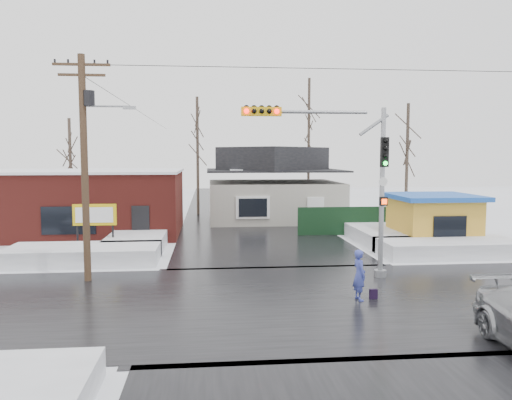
{
  "coord_description": "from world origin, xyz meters",
  "views": [
    {
      "loc": [
        -3.11,
        -16.86,
        5.07
      ],
      "look_at": [
        -0.91,
        6.12,
        3.0
      ],
      "focal_mm": 35.0,
      "sensor_mm": 36.0,
      "label": 1
    }
  ],
  "objects": [
    {
      "name": "tree_far_west",
      "position": [
        -14.0,
        24.0,
        6.36
      ],
      "size": [
        3.0,
        3.0,
        8.0
      ],
      "color": "#332821",
      "rests_on": "ground"
    },
    {
      "name": "brick_building",
      "position": [
        -11.0,
        15.99,
        2.08
      ],
      "size": [
        12.2,
        8.2,
        4.12
      ],
      "color": "maroon",
      "rests_on": "ground"
    },
    {
      "name": "snowbank_ne",
      "position": [
        9.0,
        7.0,
        0.4
      ],
      "size": [
        7.0,
        3.0,
        0.8
      ],
      "primitive_type": "cube",
      "color": "white",
      "rests_on": "ground"
    },
    {
      "name": "marquee_sign",
      "position": [
        -9.0,
        9.49,
        1.92
      ],
      "size": [
        2.2,
        0.21,
        2.55
      ],
      "color": "black",
      "rests_on": "ground"
    },
    {
      "name": "house",
      "position": [
        2.0,
        22.0,
        2.62
      ],
      "size": [
        10.4,
        8.4,
        5.76
      ],
      "color": "#A8A498",
      "rests_on": "ground"
    },
    {
      "name": "tree_far_left",
      "position": [
        -4.0,
        26.0,
        7.95
      ],
      "size": [
        3.0,
        3.0,
        10.0
      ],
      "color": "#332821",
      "rests_on": "ground"
    },
    {
      "name": "fence",
      "position": [
        6.5,
        14.0,
        0.9
      ],
      "size": [
        8.0,
        0.12,
        1.8
      ],
      "primitive_type": "cube",
      "color": "black",
      "rests_on": "ground"
    },
    {
      "name": "shopping_bag",
      "position": [
        2.65,
        -0.13,
        0.17
      ],
      "size": [
        0.29,
        0.13,
        0.35
      ],
      "primitive_type": "cube",
      "rotation": [
        0.0,
        0.0,
        0.05
      ],
      "color": "black",
      "rests_on": "ground"
    },
    {
      "name": "traffic_signal",
      "position": [
        2.43,
        2.97,
        4.54
      ],
      "size": [
        6.05,
        0.68,
        7.0
      ],
      "color": "gray",
      "rests_on": "ground"
    },
    {
      "name": "tree_far_right",
      "position": [
        12.0,
        20.0,
        7.16
      ],
      "size": [
        3.0,
        3.0,
        9.0
      ],
      "color": "#332821",
      "rests_on": "ground"
    },
    {
      "name": "utility_pole",
      "position": [
        -7.93,
        3.5,
        5.11
      ],
      "size": [
        3.15,
        0.44,
        9.0
      ],
      "color": "#382619",
      "rests_on": "ground"
    },
    {
      "name": "road_ns",
      "position": [
        0.0,
        0.0,
        0.01
      ],
      "size": [
        10.0,
        120.0,
        0.02
      ],
      "primitive_type": "cube",
      "color": "black",
      "rests_on": "ground"
    },
    {
      "name": "road_ew",
      "position": [
        0.0,
        0.0,
        0.01
      ],
      "size": [
        120.0,
        10.0,
        0.02
      ],
      "primitive_type": "cube",
      "color": "black",
      "rests_on": "ground"
    },
    {
      "name": "pedestrian",
      "position": [
        2.11,
        -0.19,
        0.89
      ],
      "size": [
        0.52,
        0.71,
        1.78
      ],
      "primitive_type": "imported",
      "rotation": [
        0.0,
        0.0,
        1.72
      ],
      "color": "#3A45A4",
      "rests_on": "ground"
    },
    {
      "name": "kiosk",
      "position": [
        9.5,
        9.99,
        1.46
      ],
      "size": [
        4.6,
        4.6,
        2.88
      ],
      "color": "gold",
      "rests_on": "ground"
    },
    {
      "name": "snowbank_nside_w",
      "position": [
        -7.0,
        12.0,
        0.4
      ],
      "size": [
        3.0,
        8.0,
        0.8
      ],
      "primitive_type": "cube",
      "color": "white",
      "rests_on": "ground"
    },
    {
      "name": "snowbank_nw",
      "position": [
        -9.0,
        7.0,
        0.4
      ],
      "size": [
        7.0,
        3.0,
        0.8
      ],
      "primitive_type": "cube",
      "color": "white",
      "rests_on": "ground"
    },
    {
      "name": "ground",
      "position": [
        0.0,
        0.0,
        0.0
      ],
      "size": [
        120.0,
        120.0,
        0.0
      ],
      "primitive_type": "plane",
      "color": "white",
      "rests_on": "ground"
    },
    {
      "name": "tree_far_mid",
      "position": [
        6.0,
        28.0,
        9.54
      ],
      "size": [
        3.0,
        3.0,
        12.0
      ],
      "color": "#332821",
      "rests_on": "ground"
    },
    {
      "name": "snowbank_nside_e",
      "position": [
        7.0,
        12.0,
        0.4
      ],
      "size": [
        3.0,
        8.0,
        0.8
      ],
      "primitive_type": "cube",
      "color": "white",
      "rests_on": "ground"
    }
  ]
}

